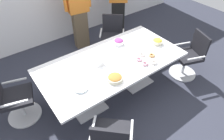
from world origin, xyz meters
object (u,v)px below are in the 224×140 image
(conference_table, at_px, (112,67))
(office_chair_2, at_px, (14,100))
(snack_bowl_candy_mix, at_px, (119,42))
(snack_bowl_pretzels, at_px, (115,78))
(office_chair_1, at_px, (112,39))
(plate_stack, at_px, (81,88))
(donut_platter, at_px, (147,59))
(office_chair_0, at_px, (189,57))
(snack_bowl_chips_yellow, at_px, (157,41))
(person_standing_0, at_px, (78,8))
(napkin_pile, at_px, (99,62))

(conference_table, distance_m, office_chair_2, 1.63)
(conference_table, relative_size, snack_bowl_candy_mix, 12.72)
(snack_bowl_pretzels, height_order, snack_bowl_candy_mix, snack_bowl_candy_mix)
(snack_bowl_candy_mix, bearing_deg, office_chair_1, 62.54)
(plate_stack, bearing_deg, donut_platter, -3.52)
(office_chair_0, bearing_deg, conference_table, 93.59)
(office_chair_0, xyz_separation_m, office_chair_2, (-3.09, 0.93, 0.00))
(office_chair_0, distance_m, snack_bowl_chips_yellow, 0.79)
(person_standing_0, bearing_deg, office_chair_2, 41.34)
(office_chair_2, relative_size, snack_bowl_chips_yellow, 4.90)
(conference_table, bearing_deg, office_chair_1, 53.31)
(donut_platter, bearing_deg, conference_table, 145.48)
(snack_bowl_pretzels, relative_size, snack_bowl_candy_mix, 1.22)
(office_chair_0, distance_m, plate_stack, 2.31)
(plate_stack, bearing_deg, office_chair_2, 138.86)
(person_standing_0, relative_size, donut_platter, 4.99)
(snack_bowl_pretzels, distance_m, donut_platter, 0.71)
(office_chair_2, xyz_separation_m, person_standing_0, (1.89, 1.24, 0.57))
(snack_bowl_chips_yellow, height_order, snack_bowl_pretzels, snack_bowl_chips_yellow)
(office_chair_1, bearing_deg, donut_platter, 117.91)
(office_chair_0, xyz_separation_m, donut_platter, (-1.07, 0.14, 0.36))
(office_chair_0, height_order, office_chair_2, same)
(office_chair_0, xyz_separation_m, office_chair_1, (-0.80, 1.46, 0.00))
(plate_stack, bearing_deg, snack_bowl_candy_mix, 27.12)
(conference_table, bearing_deg, snack_bowl_pretzels, -121.16)
(office_chair_0, height_order, donut_platter, office_chair_0)
(office_chair_1, distance_m, snack_bowl_pretzels, 1.74)
(person_standing_0, height_order, snack_bowl_candy_mix, person_standing_0)
(snack_bowl_pretzels, bearing_deg, office_chair_1, 54.81)
(person_standing_0, distance_m, donut_platter, 2.04)
(office_chair_1, bearing_deg, napkin_pile, 83.63)
(napkin_pile, bearing_deg, snack_bowl_candy_mix, 23.35)
(conference_table, xyz_separation_m, office_chair_2, (-1.54, 0.46, -0.22))
(office_chair_0, xyz_separation_m, snack_bowl_pretzels, (-1.78, 0.08, 0.39))
(snack_bowl_chips_yellow, bearing_deg, person_standing_0, 109.25)
(snack_bowl_candy_mix, bearing_deg, plate_stack, -152.88)
(snack_bowl_candy_mix, height_order, napkin_pile, snack_bowl_candy_mix)
(office_chair_2, distance_m, plate_stack, 1.14)
(person_standing_0, relative_size, snack_bowl_chips_yellow, 9.99)
(plate_stack, bearing_deg, napkin_pile, 31.32)
(napkin_pile, bearing_deg, office_chair_0, -16.65)
(snack_bowl_pretzels, distance_m, napkin_pile, 0.45)
(donut_platter, relative_size, plate_stack, 1.82)
(conference_table, height_order, office_chair_2, office_chair_2)
(office_chair_1, bearing_deg, person_standing_0, -21.92)
(snack_bowl_pretzels, bearing_deg, plate_stack, 163.91)
(donut_platter, height_order, napkin_pile, napkin_pile)
(snack_bowl_pretzels, relative_size, donut_platter, 0.62)
(conference_table, relative_size, person_standing_0, 1.29)
(person_standing_0, bearing_deg, snack_bowl_candy_mix, 99.84)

